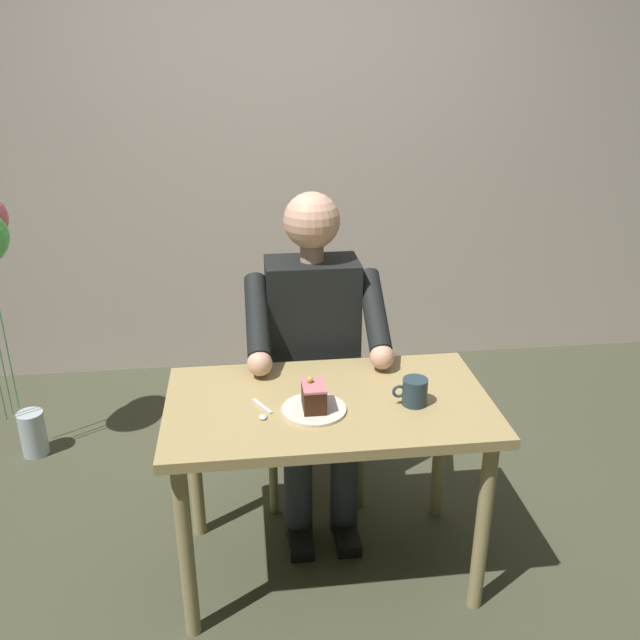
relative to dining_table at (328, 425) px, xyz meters
name	(u,v)px	position (x,y,z in m)	size (l,w,h in m)	color
ground_plane	(328,565)	(0.00, 0.00, -0.61)	(14.00, 14.00, 0.00)	#42432F
cafe_rear_panel	(285,105)	(0.00, -1.80, 0.89)	(6.40, 0.12, 3.00)	beige
dining_table	(328,425)	(0.00, 0.00, 0.00)	(1.08, 0.61, 0.71)	tan
chair	(310,373)	(0.00, -0.59, -0.10)	(0.42, 0.42, 0.91)	#969657
seated_person	(314,353)	(0.00, -0.42, 0.07)	(0.53, 0.58, 1.30)	black
dessert_plate	(314,409)	(0.06, 0.06, 0.10)	(0.21, 0.21, 0.01)	silver
cake_slice	(314,396)	(0.06, 0.06, 0.15)	(0.07, 0.11, 0.11)	#361D0F
coffee_cup	(414,391)	(-0.28, 0.06, 0.14)	(0.12, 0.08, 0.09)	#253844
dessert_spoon	(263,412)	(0.22, 0.05, 0.10)	(0.06, 0.14, 0.01)	silver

